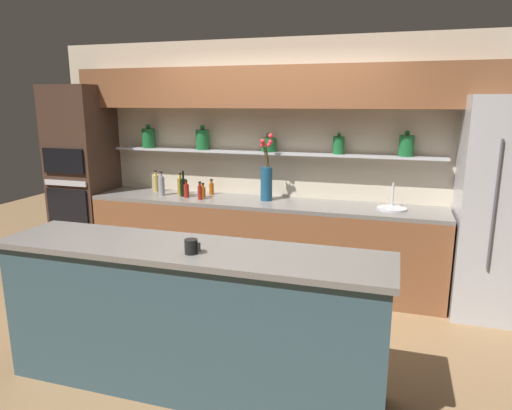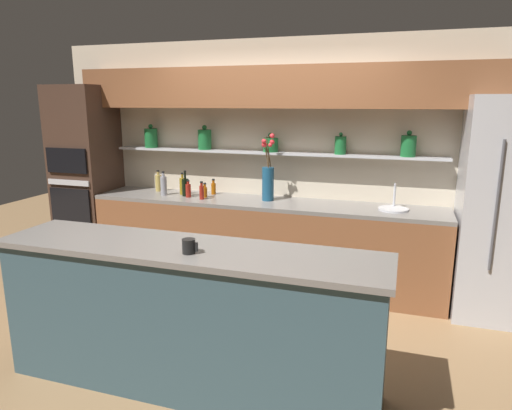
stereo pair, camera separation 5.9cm
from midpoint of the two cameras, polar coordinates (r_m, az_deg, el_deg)
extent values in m
plane|color=olive|center=(4.02, -3.18, -16.21)|extent=(12.00, 12.00, 0.00)
cube|color=beige|center=(5.08, 3.24, 5.47)|extent=(5.20, 0.10, 2.60)
cube|color=#B7B7BC|center=(4.95, 1.98, 6.54)|extent=(3.65, 0.18, 0.02)
cylinder|color=#19602D|center=(5.50, -12.68, 8.16)|extent=(0.15, 0.15, 0.22)
sphere|color=#19602D|center=(5.50, -12.75, 9.57)|extent=(0.05, 0.05, 0.05)
cylinder|color=#19602D|center=(5.19, -6.10, 8.13)|extent=(0.15, 0.15, 0.22)
sphere|color=#19602D|center=(5.18, -6.14, 9.63)|extent=(0.05, 0.05, 0.05)
cylinder|color=#19602D|center=(4.93, 2.19, 7.52)|extent=(0.16, 0.16, 0.15)
sphere|color=#19602D|center=(4.92, 2.20, 8.70)|extent=(0.06, 0.06, 0.06)
cylinder|color=#19602D|center=(4.78, 10.86, 7.33)|extent=(0.12, 0.12, 0.18)
sphere|color=#19602D|center=(4.77, 10.92, 8.66)|extent=(0.04, 0.04, 0.04)
cylinder|color=#19602D|center=(4.74, 18.86, 6.98)|extent=(0.14, 0.14, 0.21)
sphere|color=#19602D|center=(4.73, 18.97, 8.52)|extent=(0.05, 0.05, 0.05)
cube|color=brown|center=(4.82, 2.66, 14.49)|extent=(4.42, 0.34, 0.42)
cube|color=brown|center=(4.95, 1.17, -4.93)|extent=(3.75, 0.62, 0.88)
cube|color=slate|center=(4.83, 1.20, 0.27)|extent=(3.75, 0.62, 0.04)
cube|color=#334C56|center=(3.23, -7.87, -14.16)|extent=(2.60, 0.55, 0.98)
cube|color=slate|center=(3.04, -8.17, -5.55)|extent=(2.66, 0.61, 0.04)
cube|color=#B7B7BC|center=(4.66, 29.05, -0.54)|extent=(0.78, 0.70, 2.01)
cylinder|color=#4C4C51|center=(4.25, 28.23, -0.19)|extent=(0.02, 0.02, 1.10)
cube|color=#3D281E|center=(5.82, -20.11, 3.33)|extent=(0.63, 0.62, 2.13)
cube|color=black|center=(5.63, -21.89, -0.08)|extent=(0.53, 0.02, 0.40)
cube|color=black|center=(5.55, -22.34, 5.16)|extent=(0.53, 0.02, 0.28)
cube|color=#B7B7BC|center=(5.58, -22.12, 2.62)|extent=(0.55, 0.02, 0.06)
cylinder|color=navy|center=(4.82, 1.85, 2.64)|extent=(0.12, 0.12, 0.35)
cylinder|color=#4C3319|center=(4.78, 1.91, 6.30)|extent=(0.01, 0.07, 0.26)
sphere|color=red|center=(4.75, 2.39, 7.87)|extent=(0.05, 0.05, 0.05)
cylinder|color=#4C3319|center=(4.75, 1.64, 6.34)|extent=(0.07, 0.03, 0.27)
sphere|color=red|center=(4.70, 1.37, 7.98)|extent=(0.05, 0.05, 0.05)
cylinder|color=#4C3319|center=(4.77, 1.93, 6.11)|extent=(0.05, 0.04, 0.23)
sphere|color=red|center=(4.72, 2.10, 7.50)|extent=(0.04, 0.04, 0.04)
cylinder|color=#4C3319|center=(4.77, 1.96, 6.67)|extent=(0.03, 0.09, 0.32)
sphere|color=red|center=(4.73, 2.38, 8.63)|extent=(0.05, 0.05, 0.05)
cylinder|color=#4C3319|center=(4.77, 1.74, 6.13)|extent=(0.04, 0.02, 0.24)
sphere|color=red|center=(4.73, 1.41, 7.55)|extent=(0.06, 0.06, 0.06)
cylinder|color=#B7B7BC|center=(4.62, 17.14, -0.50)|extent=(0.29, 0.29, 0.02)
cylinder|color=#B7B7BC|center=(4.70, 17.27, 1.21)|extent=(0.02, 0.02, 0.22)
cylinder|color=#B7B7BC|center=(4.62, 17.34, 2.41)|extent=(0.02, 0.12, 0.02)
cylinder|color=#9E4C0A|center=(5.02, -6.07, 1.59)|extent=(0.05, 0.05, 0.11)
cylinder|color=#9E4C0A|center=(5.01, -6.09, 2.42)|extent=(0.03, 0.03, 0.04)
cylinder|color=black|center=(5.00, -6.10, 2.69)|extent=(0.03, 0.03, 0.01)
cylinder|color=maroon|center=(4.92, -6.46, 1.54)|extent=(0.05, 0.05, 0.15)
cylinder|color=maroon|center=(4.90, -6.49, 2.58)|extent=(0.03, 0.03, 0.04)
cylinder|color=black|center=(4.90, -6.50, 2.86)|extent=(0.03, 0.03, 0.01)
cylinder|color=#9E4C0A|center=(5.18, -5.01, 2.04)|extent=(0.05, 0.05, 0.13)
cylinder|color=#9E4C0A|center=(5.17, -5.03, 2.91)|extent=(0.03, 0.03, 0.04)
cylinder|color=black|center=(5.16, -5.03, 3.18)|extent=(0.03, 0.03, 0.01)
cylinder|color=olive|center=(5.21, -8.84, 2.31)|extent=(0.07, 0.07, 0.18)
cylinder|color=olive|center=(5.19, -8.89, 3.58)|extent=(0.03, 0.03, 0.05)
cylinder|color=black|center=(5.18, -8.90, 3.93)|extent=(0.03, 0.03, 0.01)
cylinder|color=black|center=(5.12, -8.49, 2.17)|extent=(0.07, 0.07, 0.19)
cylinder|color=black|center=(5.09, -8.54, 3.67)|extent=(0.02, 0.02, 0.08)
cylinder|color=black|center=(5.09, -8.56, 4.19)|extent=(0.03, 0.03, 0.01)
cylinder|color=maroon|center=(5.05, -8.13, 1.77)|extent=(0.06, 0.06, 0.14)
cylinder|color=maroon|center=(5.03, -8.16, 2.77)|extent=(0.03, 0.03, 0.04)
cylinder|color=black|center=(5.03, -8.17, 3.04)|extent=(0.03, 0.03, 0.01)
cylinder|color=tan|center=(5.46, -11.78, 2.68)|extent=(0.07, 0.07, 0.19)
cylinder|color=tan|center=(5.44, -11.84, 3.88)|extent=(0.03, 0.03, 0.04)
cylinder|color=black|center=(5.43, -11.85, 4.19)|extent=(0.03, 0.03, 0.01)
cylinder|color=gray|center=(5.21, -11.15, 2.36)|extent=(0.07, 0.07, 0.21)
cylinder|color=gray|center=(5.19, -11.21, 3.74)|extent=(0.03, 0.03, 0.04)
cylinder|color=black|center=(5.18, -11.22, 4.06)|extent=(0.03, 0.03, 0.01)
cylinder|color=black|center=(2.89, -7.83, -5.12)|extent=(0.08, 0.08, 0.09)
cube|color=black|center=(2.87, -6.89, -5.23)|extent=(0.02, 0.01, 0.06)
camera|label=1|loc=(0.03, -89.56, 0.10)|focal=32.00mm
camera|label=2|loc=(0.03, 90.44, -0.10)|focal=32.00mm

